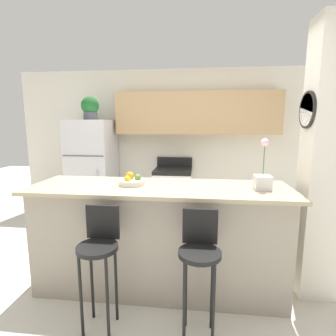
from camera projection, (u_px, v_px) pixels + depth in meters
name	position (u px, v px, depth m)	size (l,w,h in m)	color
ground_plane	(160.00, 286.00, 2.69)	(14.00, 14.00, 0.00)	beige
wall_back	(185.00, 133.00, 4.45)	(5.60, 0.38, 2.55)	silver
pillar_right	(324.00, 164.00, 2.39)	(0.38, 0.33, 2.55)	silver
counter_bar	(159.00, 237.00, 2.60)	(2.49, 0.77, 1.05)	gray
refrigerator	(93.00, 171.00, 4.40)	(0.69, 0.74, 1.71)	silver
stove_range	(173.00, 195.00, 4.38)	(0.61, 0.60, 1.07)	white
bar_stool_left	(99.00, 250.00, 2.06)	(0.32, 0.32, 0.99)	black
bar_stool_right	(200.00, 256.00, 1.97)	(0.32, 0.32, 0.99)	black
potted_plant_on_fridge	(90.00, 108.00, 4.22)	(0.29, 0.29, 0.37)	#4C4C51
orchid_vase	(263.00, 178.00, 2.37)	(0.14, 0.14, 0.46)	white
fruit_bowl	(132.00, 181.00, 2.57)	(0.26, 0.26, 0.12)	silver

